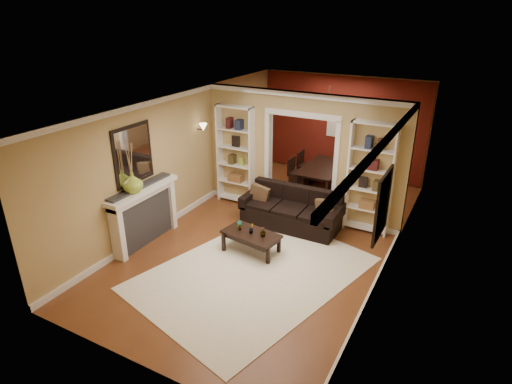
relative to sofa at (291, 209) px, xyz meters
The scene contains 30 objects.
floor 0.62m from the sofa, 104.78° to the right, with size 8.00×8.00×0.00m, color brown.
ceiling 2.34m from the sofa, 104.78° to the right, with size 8.00×8.00×0.00m, color white.
wall_back 3.67m from the sofa, 91.92° to the left, with size 8.00×8.00×0.00m, color tan.
wall_front 4.55m from the sofa, 91.53° to the right, with size 8.00×8.00×0.00m, color tan.
wall_left 2.59m from the sofa, 169.24° to the right, with size 8.00×8.00×0.00m, color tan.
wall_right 2.37m from the sofa, 11.92° to the right, with size 8.00×8.00×0.00m, color tan.
partition_wall 1.21m from the sofa, 99.00° to the left, with size 4.50×0.15×2.70m, color tan.
red_back_panel 3.64m from the sofa, 91.93° to the left, with size 4.44×0.04×2.64m, color maroon.
dining_window 3.66m from the sofa, 91.95° to the left, with size 0.78×0.03×0.98m, color #8CA5CC.
area_rug 1.97m from the sofa, 85.44° to the right, with size 2.80×3.92×0.01m, color white.
sofa is the anchor object (origin of this frame).
pillow_left 0.76m from the sofa, behind, with size 0.41×0.12×0.41m, color brown.
pillow_right 0.76m from the sofa, ahead, with size 0.38×0.11×0.38m, color brown.
coffee_table 1.34m from the sofa, 100.18° to the right, with size 1.06×0.58×0.40m, color black.
plant_left 1.40m from the sofa, 110.29° to the right, with size 0.11×0.07×0.20m, color #336626.
plant_center 1.33m from the sofa, 100.18° to the right, with size 0.10×0.08×0.19m, color #336626.
plant_right 1.31m from the sofa, 89.40° to the right, with size 0.11×0.11×0.20m, color #336626.
bookshelf_left 1.92m from the sofa, 160.83° to the left, with size 0.90×0.30×2.30m, color white.
bookshelf_right 1.71m from the sofa, 22.06° to the left, with size 0.90×0.30×2.30m, color white.
fireplace 2.95m from the sofa, 138.56° to the right, with size 0.32×1.70×1.16m, color white.
vase 3.24m from the sofa, 135.38° to the right, with size 0.37×0.37×0.39m, color #93B039.
mirror 3.36m from the sofa, 140.30° to the right, with size 0.03×0.95×1.10m, color silver.
wall_sconce 2.68m from the sofa, behind, with size 0.18×0.18×0.22m, color #FFE0A5.
framed_art 2.79m from the sofa, 34.74° to the right, with size 0.04×0.85×1.05m, color black.
dining_table 2.29m from the sofa, 92.65° to the left, with size 0.95×1.70×0.60m, color black.
dining_chair_nw 2.09m from the sofa, 108.26° to the left, with size 0.41×0.41×0.83m, color black.
dining_chair_ne 2.04m from the sofa, 77.41° to the left, with size 0.39×0.39×0.79m, color black.
dining_chair_sw 2.67m from the sofa, 104.22° to the left, with size 0.41×0.41×0.83m, color black.
dining_chair_se 2.63m from the sofa, 80.26° to the left, with size 0.46×0.46×0.92m, color black.
chandelier 2.77m from the sofa, 93.02° to the left, with size 0.50×0.50×0.30m, color #40241D.
Camera 1 is at (3.29, -7.00, 4.26)m, focal length 30.00 mm.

